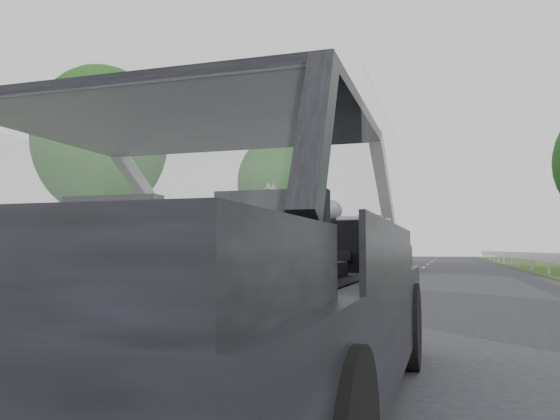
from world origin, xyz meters
The scene contains 10 objects.
ground centered at (0.00, 0.00, 0.00)m, with size 140.00×140.00×0.00m, color #3C3D44.
subject_car centered at (0.00, 0.00, 0.72)m, with size 1.80×4.00×1.45m, color black.
dashboard centered at (0.00, 0.62, 0.85)m, with size 1.58×0.45×0.30m, color black.
driver_seat centered at (-0.40, -0.29, 0.88)m, with size 0.50×0.72×0.42m, color black.
passenger_seat centered at (0.40, -0.29, 0.88)m, with size 0.50×0.72×0.42m, color black.
steering_wheel centered at (-0.40, 0.33, 0.92)m, with size 0.36×0.36×0.04m, color black.
cat centered at (0.29, 0.64, 1.09)m, with size 0.59×0.18×0.27m, color gray.
other_car centered at (-1.19, 18.64, 0.73)m, with size 1.75×4.44×1.46m, color #ACB0C0.
tree_5 centered at (-12.20, 16.01, 4.03)m, with size 5.32×5.32×8.06m, color #165514, non-canonical shape.
tree_6 centered at (-8.83, 29.31, 3.84)m, with size 5.07×5.07×7.68m, color #165514, non-canonical shape.
Camera 1 is at (1.13, -2.65, 0.83)m, focal length 35.00 mm.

